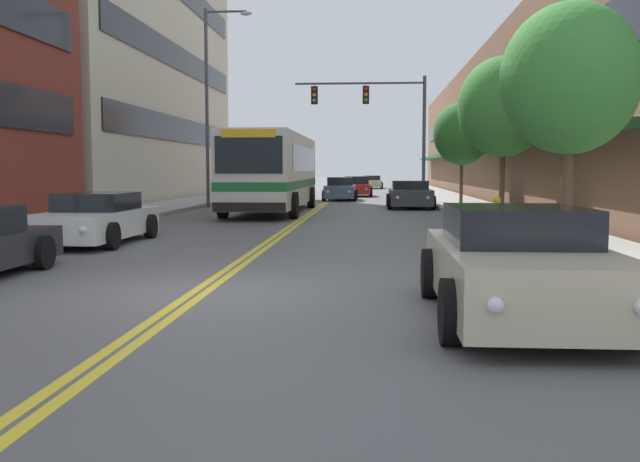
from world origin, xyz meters
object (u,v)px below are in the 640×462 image
object	(u,v)px
car_dark_grey_parked_right_mid	(410,195)
car_red_moving_third	(357,187)
car_silver_parked_left_mid	(258,189)
car_champagne_parked_right_foreground	(518,266)
car_white_parked_left_far	(96,219)
car_beige_moving_lead	(372,182)
street_lamp_left_far	(212,93)
fire_hydrant	(497,213)
street_tree_right_near	(570,79)
street_tree_right_far	(462,134)
car_slate_blue_moving_second	(340,190)
traffic_signal_mast	(380,113)
street_tree_right_mid	(504,107)
city_bus	(274,169)

from	to	relation	value
car_dark_grey_parked_right_mid	car_red_moving_third	world-z (taller)	car_red_moving_third
car_dark_grey_parked_right_mid	car_red_moving_third	distance (m)	14.88
car_silver_parked_left_mid	car_champagne_parked_right_foreground	xyz separation A→B (m)	(8.62, -33.50, -0.00)
car_white_parked_left_far	car_beige_moving_lead	xyz separation A→B (m)	(6.75, 51.52, -0.01)
car_red_moving_third	street_lamp_left_far	bearing A→B (deg)	-113.57
car_silver_parked_left_mid	fire_hydrant	bearing A→B (deg)	-65.62
car_white_parked_left_far	car_red_moving_third	size ratio (longest dim) A/B	1.13
car_dark_grey_parked_right_mid	fire_hydrant	size ratio (longest dim) A/B	5.07
car_silver_parked_left_mid	car_red_moving_third	distance (m)	8.57
street_lamp_left_far	street_tree_right_near	size ratio (longest dim) A/B	1.89
car_red_moving_third	street_tree_right_far	size ratio (longest dim) A/B	0.86
car_slate_blue_moving_second	traffic_signal_mast	size ratio (longest dim) A/B	0.67
street_tree_right_mid	car_champagne_parked_right_foreground	bearing A→B (deg)	-99.39
city_bus	car_red_moving_third	xyz separation A→B (m)	(3.18, 18.22, -1.21)
city_bus	car_silver_parked_left_mid	world-z (taller)	city_bus
car_beige_moving_lead	car_slate_blue_moving_second	bearing A→B (deg)	-93.98
car_silver_parked_left_mid	street_lamp_left_far	distance (m)	9.93
street_tree_right_mid	street_tree_right_far	size ratio (longest dim) A/B	1.16
street_lamp_left_far	car_beige_moving_lead	bearing A→B (deg)	77.88
car_silver_parked_left_mid	car_beige_moving_lead	world-z (taller)	car_silver_parked_left_mid
street_tree_right_mid	fire_hydrant	xyz separation A→B (m)	(-1.14, -5.73, -3.36)
car_white_parked_left_far	car_slate_blue_moving_second	distance (m)	25.73
traffic_signal_mast	street_tree_right_mid	xyz separation A→B (m)	(4.19, -11.97, -0.75)
street_tree_right_far	traffic_signal_mast	bearing A→B (deg)	139.35
car_silver_parked_left_mid	car_beige_moving_lead	xyz separation A→B (m)	(6.77, 26.33, -0.07)
car_red_moving_third	street_tree_right_near	xyz separation A→B (m)	(4.93, -34.01, 2.98)
car_silver_parked_left_mid	car_red_moving_third	xyz separation A→B (m)	(5.79, 6.32, -0.03)
traffic_signal_mast	car_dark_grey_parked_right_mid	bearing A→B (deg)	-67.30
street_lamp_left_far	street_tree_right_near	world-z (taller)	street_lamp_left_far
car_white_parked_left_far	car_beige_moving_lead	distance (m)	51.96
fire_hydrant	street_tree_right_far	bearing A→B (deg)	86.85
car_white_parked_left_far	car_slate_blue_moving_second	bearing A→B (deg)	78.96
street_lamp_left_far	fire_hydrant	size ratio (longest dim) A/B	10.13
street_tree_right_mid	car_dark_grey_parked_right_mid	bearing A→B (deg)	107.86
car_red_moving_third	street_tree_right_near	world-z (taller)	street_tree_right_near
city_bus	car_red_moving_third	world-z (taller)	city_bus
car_champagne_parked_right_foreground	street_tree_right_mid	size ratio (longest dim) A/B	0.82
city_bus	car_white_parked_left_far	size ratio (longest dim) A/B	2.62
car_silver_parked_left_mid	street_tree_right_near	size ratio (longest dim) A/B	0.88
city_bus	street_tree_right_near	xyz separation A→B (m)	(8.11, -15.79, 1.76)
car_silver_parked_left_mid	street_tree_right_near	world-z (taller)	street_tree_right_near
car_red_moving_third	street_tree_right_mid	distance (m)	24.06
traffic_signal_mast	street_tree_right_mid	world-z (taller)	traffic_signal_mast
car_silver_parked_left_mid	car_champagne_parked_right_foreground	world-z (taller)	car_silver_parked_left_mid
street_tree_right_near	street_tree_right_mid	bearing A→B (deg)	86.55
city_bus	car_champagne_parked_right_foreground	world-z (taller)	city_bus
car_silver_parked_left_mid	car_slate_blue_moving_second	bearing A→B (deg)	0.72
car_champagne_parked_right_foreground	street_lamp_left_far	bearing A→B (deg)	110.65
car_white_parked_left_far	fire_hydrant	distance (m)	10.54
city_bus	street_lamp_left_far	xyz separation A→B (m)	(-3.35, 3.23, 3.61)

